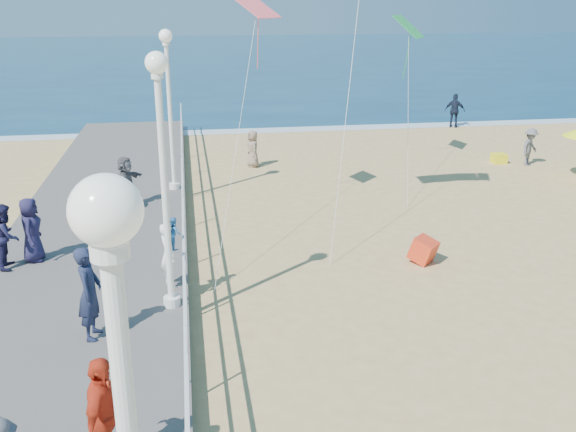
{
  "coord_description": "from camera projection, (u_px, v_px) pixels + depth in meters",
  "views": [
    {
      "loc": [
        -4.87,
        -12.65,
        6.67
      ],
      "look_at": [
        -2.5,
        2.0,
        1.6
      ],
      "focal_mm": 40.0,
      "sensor_mm": 36.0,
      "label": 1
    }
  ],
  "objects": [
    {
      "name": "beach_walker_c",
      "position": [
        253.0,
        149.0,
        26.39
      ],
      "size": [
        0.6,
        0.81,
        1.52
      ],
      "primitive_type": "imported",
      "rotation": [
        0.0,
        0.0,
        -1.4
      ],
      "color": "#86705C",
      "rests_on": "ground"
    },
    {
      "name": "boardwalk",
      "position": [
        69.0,
        321.0,
        13.52
      ],
      "size": [
        5.0,
        44.0,
        0.4
      ],
      "primitive_type": "cube",
      "color": "#645F5B",
      "rests_on": "ground"
    },
    {
      "name": "lamp_post_far",
      "position": [
        169.0,
        94.0,
        21.13
      ],
      "size": [
        0.44,
        0.44,
        5.32
      ],
      "color": "white",
      "rests_on": "boardwalk"
    },
    {
      "name": "box_kite",
      "position": [
        423.0,
        252.0,
        16.9
      ],
      "size": [
        0.89,
        0.89,
        0.74
      ],
      "primitive_type": "cube",
      "rotation": [
        0.31,
        0.0,
        0.77
      ],
      "color": "red",
      "rests_on": "ground"
    },
    {
      "name": "beach_walker_b",
      "position": [
        455.0,
        111.0,
        34.39
      ],
      "size": [
        1.15,
        0.86,
        1.81
      ],
      "primitive_type": "imported",
      "rotation": [
        0.0,
        0.0,
        2.69
      ],
      "color": "#171F32",
      "rests_on": "ground"
    },
    {
      "name": "spectator_4",
      "position": [
        31.0,
        230.0,
        15.87
      ],
      "size": [
        0.52,
        0.8,
        1.64
      ],
      "primitive_type": "imported",
      "rotation": [
        0.0,
        0.0,
        1.57
      ],
      "color": "#1E1B3B",
      "rests_on": "boardwalk"
    },
    {
      "name": "railing",
      "position": [
        184.0,
        268.0,
        13.55
      ],
      "size": [
        0.05,
        42.0,
        0.55
      ],
      "color": "white",
      "rests_on": "boardwalk"
    },
    {
      "name": "spectator_5",
      "position": [
        126.0,
        181.0,
        20.09
      ],
      "size": [
        0.98,
        1.56,
        1.6
      ],
      "primitive_type": "imported",
      "rotation": [
        0.0,
        0.0,
        1.2
      ],
      "color": "#545358",
      "rests_on": "boardwalk"
    },
    {
      "name": "kite_diamond_pink",
      "position": [
        257.0,
        8.0,
        19.04
      ],
      "size": [
        1.5,
        1.5,
        0.59
      ],
      "primitive_type": "cube",
      "rotation": [
        0.53,
        0.0,
        0.8
      ],
      "color": "#FF5D67"
    },
    {
      "name": "woman_holding_toddler",
      "position": [
        168.0,
        255.0,
        14.47
      ],
      "size": [
        0.53,
        0.64,
        1.52
      ],
      "primitive_type": "imported",
      "rotation": [
        0.0,
        0.0,
        1.92
      ],
      "color": "white",
      "rests_on": "boardwalk"
    },
    {
      "name": "spectator_7",
      "position": [
        6.0,
        236.0,
        15.51
      ],
      "size": [
        0.64,
        0.81,
        1.6
      ],
      "primitive_type": "imported",
      "rotation": [
        0.0,
        0.0,
        1.62
      ],
      "color": "#1C1B3C",
      "rests_on": "boardwalk"
    },
    {
      "name": "ocean",
      "position": [
        224.0,
        57.0,
        75.43
      ],
      "size": [
        160.0,
        90.0,
        0.05
      ],
      "primitive_type": "cube",
      "color": "#0C304C",
      "rests_on": "ground"
    },
    {
      "name": "lamp_post_mid",
      "position": [
        163.0,
        157.0,
        12.72
      ],
      "size": [
        0.44,
        0.44,
        5.32
      ],
      "color": "white",
      "rests_on": "boardwalk"
    },
    {
      "name": "ground",
      "position": [
        409.0,
        304.0,
        14.71
      ],
      "size": [
        160.0,
        160.0,
        0.0
      ],
      "primitive_type": "plane",
      "color": "tan",
      "rests_on": "ground"
    },
    {
      "name": "beach_chair_left",
      "position": [
        499.0,
        158.0,
        27.2
      ],
      "size": [
        0.55,
        0.55,
        0.4
      ],
      "primitive_type": "cube",
      "color": "yellow",
      "rests_on": "ground"
    },
    {
      "name": "beach_walker_a",
      "position": [
        530.0,
        147.0,
        26.62
      ],
      "size": [
        1.15,
        1.06,
        1.56
      ],
      "primitive_type": "imported",
      "rotation": [
        0.0,
        0.0,
        0.64
      ],
      "color": "#5C5B61",
      "rests_on": "ground"
    },
    {
      "name": "surf_line",
      "position": [
        279.0,
        130.0,
        33.85
      ],
      "size": [
        160.0,
        1.2,
        0.04
      ],
      "primitive_type": "cube",
      "color": "white",
      "rests_on": "ground"
    },
    {
      "name": "spectator_3",
      "position": [
        103.0,
        417.0,
        8.67
      ],
      "size": [
        0.63,
        1.11,
        1.78
      ],
      "primitive_type": "imported",
      "rotation": [
        0.0,
        0.0,
        1.38
      ],
      "color": "red",
      "rests_on": "boardwalk"
    },
    {
      "name": "kite_diamond_green",
      "position": [
        409.0,
        27.0,
        25.36
      ],
      "size": [
        1.61,
        1.68,
        0.87
      ],
      "primitive_type": "cube",
      "rotation": [
        0.69,
        0.0,
        0.98
      ],
      "color": "green"
    },
    {
      "name": "toddler_held",
      "position": [
        174.0,
        233.0,
        14.49
      ],
      "size": [
        0.39,
        0.44,
        0.75
      ],
      "primitive_type": "imported",
      "rotation": [
        0.0,
        0.0,
        1.92
      ],
      "color": "#3684CB",
      "rests_on": "boardwalk"
    },
    {
      "name": "spectator_0",
      "position": [
        90.0,
        293.0,
        12.21
      ],
      "size": [
        0.52,
        0.73,
        1.87
      ],
      "primitive_type": "imported",
      "rotation": [
        0.0,
        0.0,
        1.46
      ],
      "color": "#1A203A",
      "rests_on": "boardwalk"
    }
  ]
}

